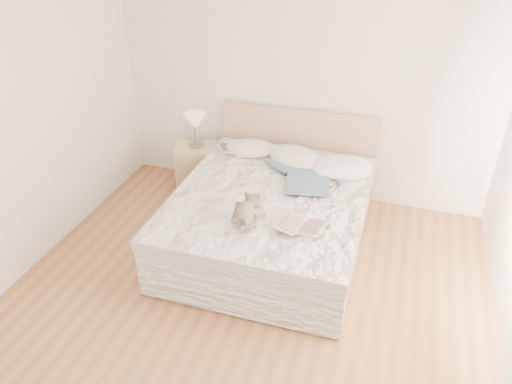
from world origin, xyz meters
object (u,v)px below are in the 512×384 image
(childrens_book, at_px, (301,226))
(bed, at_px, (273,215))
(photo_book, at_px, (235,150))
(teddy_bear, at_px, (244,217))
(nightstand, at_px, (197,169))
(table_lamp, at_px, (195,123))

(childrens_book, bearing_deg, bed, 137.71)
(photo_book, distance_m, teddy_bear, 1.30)
(nightstand, distance_m, teddy_bear, 1.65)
(nightstand, relative_size, photo_book, 1.58)
(bed, bearing_deg, teddy_bear, -97.50)
(table_lamp, height_order, photo_book, table_lamp)
(childrens_book, bearing_deg, nightstand, 152.84)
(table_lamp, distance_m, photo_book, 0.53)
(table_lamp, bearing_deg, nightstand, -87.81)
(photo_book, relative_size, teddy_bear, 1.14)
(bed, bearing_deg, table_lamp, 146.90)
(table_lamp, distance_m, childrens_book, 1.94)
(table_lamp, bearing_deg, teddy_bear, -52.55)
(teddy_bear, bearing_deg, childrens_book, 7.16)
(nightstand, height_order, table_lamp, table_lamp)
(bed, distance_m, table_lamp, 1.39)
(photo_book, height_order, teddy_bear, teddy_bear)
(bed, height_order, table_lamp, bed)
(nightstand, xyz_separation_m, teddy_bear, (0.99, -1.26, 0.37))
(nightstand, height_order, photo_book, photo_book)
(teddy_bear, bearing_deg, nightstand, 130.53)
(bed, distance_m, childrens_book, 0.76)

